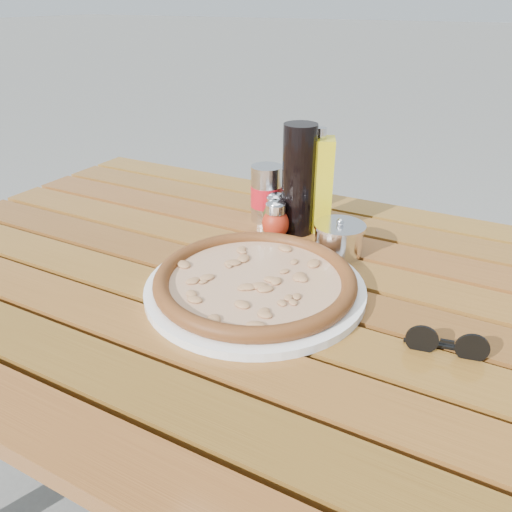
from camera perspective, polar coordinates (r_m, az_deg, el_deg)
The scene contains 10 objects.
table at distance 0.91m, azimuth -0.60°, elevation -6.46°, with size 1.40×0.90×0.75m.
plate at distance 0.82m, azimuth -0.10°, elevation -3.65°, with size 0.36×0.36×0.01m, color white.
pizza at distance 0.81m, azimuth -0.10°, elevation -2.70°, with size 0.38×0.38×0.03m.
pepper_shaker at distance 0.99m, azimuth 2.24°, elevation 4.16°, with size 0.07×0.07×0.08m.
oregano_shaker at distance 1.03m, azimuth 2.30°, elevation 4.97°, with size 0.07×0.07×0.08m.
dark_bottle at distance 1.00m, azimuth 4.90°, elevation 8.65°, with size 0.07×0.07×0.22m, color black.
soda_can at distance 1.07m, azimuth 1.20°, elevation 7.08°, with size 0.09×0.09×0.12m.
olive_oil_cruet at distance 1.02m, azimuth 7.13°, elevation 8.11°, with size 0.07×0.07×0.21m.
parmesan_tin at distance 0.94m, azimuth 9.45°, elevation 1.98°, with size 0.12×0.12×0.07m.
sunglasses at distance 0.73m, azimuth 20.92°, elevation -9.38°, with size 0.11×0.04×0.04m.
Camera 1 is at (0.36, -0.66, 1.18)m, focal length 35.00 mm.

